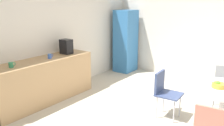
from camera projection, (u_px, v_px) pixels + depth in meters
The scene contains 11 objects.
wall_back at pixel (44, 36), 5.19m from camera, with size 6.00×0.10×2.60m, color silver.
wall_side_right at pixel (224, 32), 5.80m from camera, with size 0.10×6.00×2.60m, color silver.
counter_block at pixel (43, 81), 4.93m from camera, with size 2.27×0.60×0.90m, color tan.
locker_cabinet at pixel (126, 41), 7.02m from camera, with size 0.60×0.50×1.79m, color #3372B2.
round_table at pixel (223, 96), 3.73m from camera, with size 1.09×1.09×0.74m.
chair_navy at pixel (164, 89), 4.26m from camera, with size 0.44×0.44×0.83m.
fruit_bowl at pixel (219, 85), 3.70m from camera, with size 0.22×0.22×0.11m.
mug_white at pixel (11, 65), 4.22m from camera, with size 0.13×0.08×0.09m.
mug_green at pixel (69, 50), 5.47m from camera, with size 0.13×0.08×0.09m.
mug_red at pixel (50, 56), 4.88m from camera, with size 0.13×0.08×0.09m.
coffee_maker at pixel (66, 47), 5.29m from camera, with size 0.20×0.24×0.32m, color black.
Camera 1 is at (-3.28, -1.26, 2.04)m, focal length 38.49 mm.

